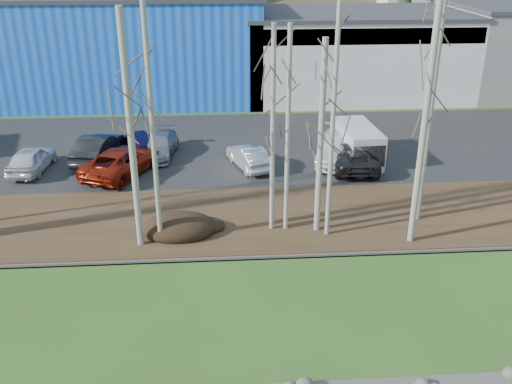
{
  "coord_description": "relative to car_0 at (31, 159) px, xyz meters",
  "views": [
    {
      "loc": [
        0.44,
        -9.61,
        12.16
      ],
      "look_at": [
        1.97,
        12.15,
        2.5
      ],
      "focal_mm": 40.0,
      "sensor_mm": 36.0,
      "label": 1
    }
  ],
  "objects": [
    {
      "name": "car_0",
      "position": [
        0.0,
        0.0,
        0.0
      ],
      "size": [
        2.04,
        4.35,
        1.44
      ],
      "primitive_type": "imported",
      "rotation": [
        0.0,
        0.0,
        3.06
      ],
      "color": "silver",
      "rests_on": "parking_lot"
    },
    {
      "name": "birch_11",
      "position": [
        13.52,
        -7.97,
        3.82
      ],
      "size": [
        0.2,
        0.2,
        9.05
      ],
      "color": "#A9A198",
      "rests_on": "far_bank"
    },
    {
      "name": "car_4",
      "position": [
        6.03,
        2.06,
        -0.03
      ],
      "size": [
        2.95,
        4.39,
        1.39
      ],
      "primitive_type": "imported",
      "rotation": [
        0.0,
        0.0,
        0.35
      ],
      "color": "#12124C",
      "rests_on": "parking_lot"
    },
    {
      "name": "car_5",
      "position": [
        12.29,
        -0.28,
        -0.07
      ],
      "size": [
        2.57,
        4.17,
        1.3
      ],
      "primitive_type": "imported",
      "rotation": [
        0.0,
        0.0,
        3.47
      ],
      "color": "#BCBBBD",
      "rests_on": "parking_lot"
    },
    {
      "name": "birch_4",
      "position": [
        7.1,
        -9.03,
        4.22
      ],
      "size": [
        0.28,
        0.28,
        9.85
      ],
      "color": "#A9A198",
      "rests_on": "far_bank"
    },
    {
      "name": "car_7",
      "position": [
        17.56,
        0.53,
        0.07
      ],
      "size": [
        3.58,
        5.86,
        1.59
      ],
      "primitive_type": "imported",
      "rotation": [
        0.0,
        0.0,
        -0.27
      ],
      "color": "white",
      "rests_on": "parking_lot"
    },
    {
      "name": "car_2",
      "position": [
        5.17,
        -0.82,
        0.04
      ],
      "size": [
        4.59,
        6.01,
        1.52
      ],
      "primitive_type": "imported",
      "rotation": [
        0.0,
        0.0,
        2.7
      ],
      "color": "maroon",
      "rests_on": "parking_lot"
    },
    {
      "name": "car_1",
      "position": [
        3.46,
        1.45,
        0.08
      ],
      "size": [
        2.57,
        5.06,
        1.59
      ],
      "primitive_type": "imported",
      "rotation": [
        0.0,
        0.0,
        2.95
      ],
      "color": "black",
      "rests_on": "parking_lot"
    },
    {
      "name": "far_bank_rocks",
      "position": [
        10.11,
        -10.02,
        -0.86
      ],
      "size": [
        80.0,
        0.8,
        0.46
      ],
      "primitive_type": null,
      "color": "#47423D",
      "rests_on": "ground"
    },
    {
      "name": "birch_7",
      "position": [
        18.82,
        -9.54,
        4.9
      ],
      "size": [
        0.27,
        0.27,
        11.21
      ],
      "color": "#A9A198",
      "rests_on": "far_bank"
    },
    {
      "name": "van_white",
      "position": [
        18.79,
        0.36,
        0.3
      ],
      "size": [
        2.2,
        4.75,
        2.03
      ],
      "rotation": [
        0.0,
        0.0,
        0.06
      ],
      "color": "white",
      "rests_on": "parking_lot"
    },
    {
      "name": "birch_9",
      "position": [
        19.8,
        -7.44,
        5.71
      ],
      "size": [
        0.26,
        0.26,
        12.85
      ],
      "color": "#A9A198",
      "rests_on": "far_bank"
    },
    {
      "name": "birch_6",
      "position": [
        15.28,
        -8.68,
        4.25
      ],
      "size": [
        0.2,
        0.2,
        9.92
      ],
      "color": "#A9A198",
      "rests_on": "far_bank"
    },
    {
      "name": "birch_3",
      "position": [
        7.95,
        -8.92,
        5.11
      ],
      "size": [
        0.21,
        0.21,
        11.63
      ],
      "color": "#A9A198",
      "rests_on": "far_bank"
    },
    {
      "name": "birch_5",
      "position": [
        12.87,
        -7.97,
        3.82
      ],
      "size": [
        0.2,
        0.2,
        9.05
      ],
      "color": "#A9A198",
      "rests_on": "far_bank"
    },
    {
      "name": "car_3",
      "position": [
        7.01,
        2.01,
        -0.08
      ],
      "size": [
        2.31,
        4.62,
        1.29
      ],
      "primitive_type": "imported",
      "rotation": [
        0.0,
        0.0,
        -0.12
      ],
      "color": "gray",
      "rests_on": "parking_lot"
    },
    {
      "name": "parking_lot",
      "position": [
        10.11,
        3.68,
        -0.79
      ],
      "size": [
        80.0,
        14.0,
        0.14
      ],
      "primitive_type": "cube",
      "color": "black",
      "rests_on": "ground"
    },
    {
      "name": "birch_8",
      "position": [
        14.9,
        -8.22,
        3.55
      ],
      "size": [
        0.26,
        0.26,
        8.52
      ],
      "color": "#A9A198",
      "rests_on": "far_bank"
    },
    {
      "name": "building_white",
      "position": [
        22.11,
        17.67,
        2.55
      ],
      "size": [
        18.36,
        12.24,
        6.8
      ],
      "color": "silver",
      "rests_on": "ground"
    },
    {
      "name": "dirt_mound",
      "position": [
        8.67,
        -8.12,
        -0.38
      ],
      "size": [
        3.34,
        2.36,
        0.65
      ],
      "primitive_type": "ellipsoid",
      "color": "black",
      "rests_on": "far_bank"
    },
    {
      "name": "building_blue",
      "position": [
        4.11,
        17.68,
        3.3
      ],
      "size": [
        20.4,
        12.24,
        8.3
      ],
      "color": "blue",
      "rests_on": "ground"
    },
    {
      "name": "car_6",
      "position": [
        18.27,
        -0.63,
        0.01
      ],
      "size": [
        2.82,
        5.42,
        1.46
      ],
      "primitive_type": "imported",
      "rotation": [
        0.0,
        0.0,
        3.06
      ],
      "color": "black",
      "rests_on": "parking_lot"
    },
    {
      "name": "river",
      "position": [
        10.11,
        -14.12,
        -0.86
      ],
      "size": [
        80.0,
        8.0,
        0.9
      ],
      "primitive_type": null,
      "color": "black",
      "rests_on": "ground"
    },
    {
      "name": "far_bank",
      "position": [
        10.11,
        -6.82,
        -0.78
      ],
      "size": [
        80.0,
        7.0,
        0.15
      ],
      "primitive_type": "cube",
      "color": "#382616",
      "rests_on": "ground"
    }
  ]
}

